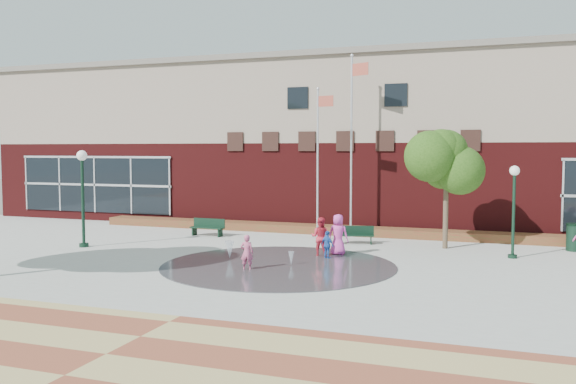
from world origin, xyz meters
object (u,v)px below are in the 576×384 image
(bench_left, at_px, (207,231))
(child_splash, at_px, (247,253))
(trash_can, at_px, (575,237))
(flagpole_right, at_px, (318,155))
(flagpole_left, at_px, (352,136))

(bench_left, xyz_separation_m, child_splash, (5.10, -6.97, 0.35))
(bench_left, height_order, trash_can, trash_can)
(bench_left, height_order, child_splash, child_splash)
(bench_left, bearing_deg, flagpole_right, 7.15)
(flagpole_right, xyz_separation_m, trash_can, (10.76, 0.67, -3.32))
(flagpole_left, distance_m, child_splash, 10.08)
(bench_left, relative_size, child_splash, 1.37)
(flagpole_right, bearing_deg, bench_left, -162.14)
(flagpole_left, bearing_deg, flagpole_right, -103.80)
(flagpole_left, height_order, child_splash, flagpole_left)
(child_splash, bearing_deg, trash_can, -155.18)
(bench_left, relative_size, trash_can, 1.48)
(flagpole_right, height_order, bench_left, flagpole_right)
(trash_can, bearing_deg, flagpole_right, -176.44)
(bench_left, bearing_deg, child_splash, -51.87)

